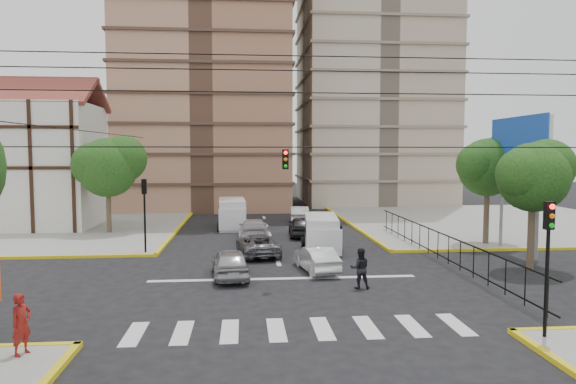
{
  "coord_description": "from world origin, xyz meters",
  "views": [
    {
      "loc": [
        -1.89,
        -23.24,
        6.08
      ],
      "look_at": [
        0.48,
        4.12,
        4.0
      ],
      "focal_mm": 32.0,
      "sensor_mm": 36.0,
      "label": 1
    }
  ],
  "objects": [
    {
      "name": "tudor_building",
      "position": [
        -19.0,
        20.0,
        5.25
      ],
      "size": [
        10.8,
        8.05,
        12.23
      ],
      "color": "silver",
      "rests_on": "ground"
    },
    {
      "name": "park_fence",
      "position": [
        9.0,
        4.5,
        0.0
      ],
      "size": [
        0.1,
        22.5,
        1.66
      ],
      "primitive_type": null,
      "color": "black",
      "rests_on": "ground"
    },
    {
      "name": "traffic_light_hanging",
      "position": [
        0.0,
        -2.04,
        5.9
      ],
      "size": [
        18.0,
        9.12,
        0.92
      ],
      "color": "black",
      "rests_on": "ground"
    },
    {
      "name": "tower_beige",
      "position": [
        14.0,
        40.0,
        24.0
      ],
      "size": [
        17.0,
        16.0,
        48.0
      ],
      "primitive_type": "cube",
      "color": "tan",
      "rests_on": "ground"
    },
    {
      "name": "car_silver_rear_left",
      "position": [
        -1.22,
        12.7,
        0.74
      ],
      "size": [
        2.09,
        5.09,
        1.47
      ],
      "primitive_type": "imported",
      "rotation": [
        0.0,
        0.0,
        3.14
      ],
      "color": "silver",
      "rests_on": "ground"
    },
    {
      "name": "car_white_front_right",
      "position": [
        1.81,
        2.63,
        0.66
      ],
      "size": [
        2.04,
        4.16,
        1.31
      ],
      "primitive_type": "imported",
      "rotation": [
        0.0,
        0.0,
        3.31
      ],
      "color": "white",
      "rests_on": "ground"
    },
    {
      "name": "billboard",
      "position": [
        14.45,
        6.0,
        6.0
      ],
      "size": [
        0.36,
        6.2,
        8.1
      ],
      "color": "slate",
      "rests_on": "ground"
    },
    {
      "name": "tree_park_a",
      "position": [
        13.08,
        2.01,
        5.01
      ],
      "size": [
        4.41,
        3.6,
        6.83
      ],
      "color": "#473828",
      "rests_on": "ground"
    },
    {
      "name": "traffic_light_se",
      "position": [
        7.8,
        -7.8,
        3.11
      ],
      "size": [
        0.28,
        0.22,
        4.4
      ],
      "color": "black",
      "rests_on": "ground"
    },
    {
      "name": "ground",
      "position": [
        0.0,
        0.0,
        0.0
      ],
      "size": [
        160.0,
        160.0,
        0.0
      ],
      "primitive_type": "plane",
      "color": "black",
      "rests_on": "ground"
    },
    {
      "name": "car_grey_mid_left",
      "position": [
        -1.09,
        7.0,
        0.65
      ],
      "size": [
        2.8,
        4.92,
        1.29
      ],
      "primitive_type": "imported",
      "rotation": [
        0.0,
        0.0,
        3.29
      ],
      "color": "slate",
      "rests_on": "ground"
    },
    {
      "name": "stop_line",
      "position": [
        0.0,
        1.2,
        0.01
      ],
      "size": [
        13.0,
        0.4,
        0.01
      ],
      "primitive_type": "cube",
      "color": "silver",
      "rests_on": "ground"
    },
    {
      "name": "crosswalk_stripes",
      "position": [
        0.0,
        -6.0,
        0.01
      ],
      "size": [
        12.0,
        2.4,
        0.01
      ],
      "primitive_type": "cube",
      "color": "silver",
      "rests_on": "ground"
    },
    {
      "name": "sidewalk_ne",
      "position": [
        20.0,
        20.0,
        0.07
      ],
      "size": [
        26.0,
        26.0,
        0.15
      ],
      "primitive_type": "cube",
      "color": "gray",
      "rests_on": "ground"
    },
    {
      "name": "van_left_lane",
      "position": [
        -2.86,
        18.07,
        1.15
      ],
      "size": [
        2.28,
        5.32,
        2.36
      ],
      "rotation": [
        0.0,
        0.0,
        0.05
      ],
      "color": "silver",
      "rests_on": "ground"
    },
    {
      "name": "car_darkgrey_mid_right",
      "position": [
        2.3,
        13.77,
        0.75
      ],
      "size": [
        2.0,
        4.5,
        1.5
      ],
      "primitive_type": "imported",
      "rotation": [
        0.0,
        0.0,
        3.09
      ],
      "color": "#252427",
      "rests_on": "ground"
    },
    {
      "name": "tree_tudor",
      "position": [
        -11.9,
        16.01,
        5.22
      ],
      "size": [
        5.39,
        4.4,
        7.43
      ],
      "color": "#473828",
      "rests_on": "ground"
    },
    {
      "name": "sidewalk_nw",
      "position": [
        -20.0,
        20.0,
        0.07
      ],
      "size": [
        26.0,
        26.0,
        0.15
      ],
      "primitive_type": "cube",
      "color": "gray",
      "rests_on": "ground"
    },
    {
      "name": "van_right_lane",
      "position": [
        2.87,
        7.72,
        1.07
      ],
      "size": [
        2.39,
        5.05,
        2.2
      ],
      "rotation": [
        0.0,
        0.0,
        -0.1
      ],
      "color": "silver",
      "rests_on": "ground"
    },
    {
      "name": "tree_park_c",
      "position": [
        14.09,
        9.01,
        5.34
      ],
      "size": [
        4.65,
        3.8,
        7.25
      ],
      "color": "#473828",
      "rests_on": "ground"
    },
    {
      "name": "car_silver_front_left",
      "position": [
        -2.58,
        1.66,
        0.72
      ],
      "size": [
        2.11,
        4.4,
        1.45
      ],
      "primitive_type": "imported",
      "rotation": [
        0.0,
        0.0,
        3.24
      ],
      "color": "#AAAAAE",
      "rests_on": "ground"
    },
    {
      "name": "pedestrian_sw_corner",
      "position": [
        -8.44,
        -7.88,
        1.07
      ],
      "size": [
        0.69,
        0.79,
        1.84
      ],
      "primitive_type": "imported",
      "rotation": [
        0.0,
        0.0,
        1.12
      ],
      "color": "maroon",
      "rests_on": "sidewalk_sw"
    },
    {
      "name": "pedestrian_crosswalk",
      "position": [
        3.29,
        -0.9,
        0.92
      ],
      "size": [
        0.95,
        0.77,
        1.84
      ],
      "primitive_type": "imported",
      "rotation": [
        0.0,
        0.0,
        3.06
      ],
      "color": "black",
      "rests_on": "ground"
    },
    {
      "name": "traffic_light_nw",
      "position": [
        -7.8,
        7.8,
        3.11
      ],
      "size": [
        0.28,
        0.22,
        4.4
      ],
      "color": "black",
      "rests_on": "ground"
    },
    {
      "name": "car_white_rear_right",
      "position": [
        2.97,
        21.34,
        0.72
      ],
      "size": [
        1.82,
        4.48,
        1.44
      ],
      "primitive_type": "imported",
      "rotation": [
        0.0,
        0.0,
        3.07
      ],
      "color": "silver",
      "rests_on": "ground"
    }
  ]
}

